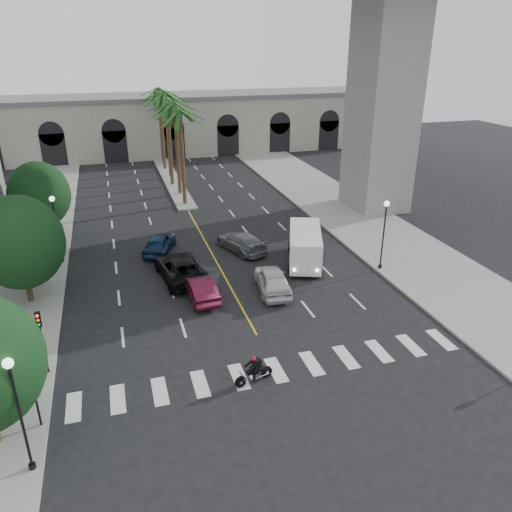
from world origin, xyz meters
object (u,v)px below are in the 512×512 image
at_px(traffic_signal_near, 32,381).
at_px(car_b, 200,288).
at_px(lamp_post_left_near, 18,406).
at_px(car_c, 180,268).
at_px(lamp_post_right, 384,229).
at_px(cargo_van, 305,246).
at_px(traffic_signal_far, 41,332).
at_px(car_a, 272,280).
at_px(car_d, 241,242).
at_px(lamp_post_left_far, 56,224).
at_px(motorcycle_rider, 255,370).
at_px(car_e, 159,243).

height_order(traffic_signal_near, car_b, traffic_signal_near).
xyz_separation_m(lamp_post_left_near, car_c, (8.33, 15.74, -2.37)).
xyz_separation_m(lamp_post_right, cargo_van, (-4.99, 2.66, -1.75)).
bearing_deg(traffic_signal_far, traffic_signal_near, -90.00).
xyz_separation_m(traffic_signal_far, cargo_van, (17.71, 9.16, -1.04)).
height_order(lamp_post_left_near, car_a, lamp_post_left_near).
bearing_deg(car_a, cargo_van, -129.20).
bearing_deg(car_c, car_d, -152.66).
height_order(lamp_post_right, traffic_signal_near, lamp_post_right).
bearing_deg(car_d, car_a, 72.82).
relative_size(lamp_post_left_far, car_a, 1.08).
bearing_deg(traffic_signal_far, motorcycle_rider, -19.90).
distance_m(lamp_post_right, cargo_van, 5.92).
bearing_deg(car_b, car_e, -83.28).
xyz_separation_m(motorcycle_rider, car_a, (3.94, 9.11, 0.14)).
bearing_deg(lamp_post_left_far, car_e, 0.24).
distance_m(lamp_post_left_near, traffic_signal_far, 6.54).
distance_m(car_b, car_c, 3.40).
xyz_separation_m(car_a, car_c, (-5.68, 3.74, 0.00)).
bearing_deg(lamp_post_left_far, car_d, -6.17).
xyz_separation_m(lamp_post_left_far, car_c, (8.33, -5.26, -2.37)).
bearing_deg(cargo_van, car_a, -115.65).
height_order(lamp_post_left_far, traffic_signal_far, lamp_post_left_far).
bearing_deg(lamp_post_left_near, car_b, 53.82).
distance_m(traffic_signal_far, cargo_van, 19.96).
bearing_deg(traffic_signal_near, lamp_post_left_far, 90.31).
bearing_deg(car_a, lamp_post_left_far, -25.87).
bearing_deg(traffic_signal_far, car_a, 21.57).
xyz_separation_m(traffic_signal_near, car_b, (8.99, 9.92, -1.75)).
height_order(motorcycle_rider, car_b, motorcycle_rider).
xyz_separation_m(lamp_post_right, traffic_signal_far, (-22.70, -6.50, -0.71)).
xyz_separation_m(lamp_post_left_near, traffic_signal_far, (0.10, 6.50, -0.71)).
xyz_separation_m(motorcycle_rider, car_d, (3.76, 16.61, 0.07)).
height_order(car_b, car_c, car_c).
distance_m(car_a, car_d, 7.51).
bearing_deg(traffic_signal_near, traffic_signal_far, 90.00).
height_order(traffic_signal_near, motorcycle_rider, traffic_signal_near).
distance_m(traffic_signal_near, car_b, 13.50).
bearing_deg(lamp_post_left_far, traffic_signal_near, -89.69).
bearing_deg(lamp_post_right, traffic_signal_far, -164.02).
height_order(car_b, car_d, car_d).
xyz_separation_m(car_d, car_e, (-6.41, 1.53, 0.02)).
height_order(lamp_post_left_far, car_c, lamp_post_left_far).
height_order(lamp_post_left_near, cargo_van, lamp_post_left_near).
relative_size(car_e, cargo_van, 0.70).
bearing_deg(car_d, traffic_signal_far, 24.88).
distance_m(lamp_post_left_far, car_a, 16.82).
height_order(lamp_post_right, car_d, lamp_post_right).
distance_m(lamp_post_left_near, traffic_signal_near, 2.60).
distance_m(traffic_signal_near, cargo_van, 22.08).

